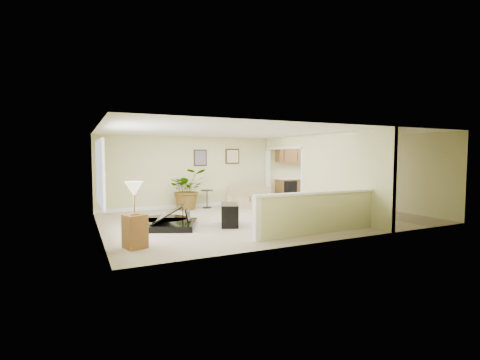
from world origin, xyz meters
name	(u,v)px	position (x,y,z in m)	size (l,w,h in m)	color
floor	(265,218)	(0.00, 0.00, 0.00)	(9.00, 9.00, 0.00)	#B5A98D
back_wall	(225,171)	(0.00, 3.00, 1.25)	(9.00, 0.04, 2.50)	beige
front_wall	(335,183)	(0.00, -3.00, 1.25)	(9.00, 0.04, 2.50)	beige
left_wall	(98,180)	(-4.50, 0.00, 1.25)	(0.04, 6.00, 2.50)	beige
right_wall	(378,172)	(4.50, 0.00, 1.25)	(0.04, 6.00, 2.50)	beige
ceiling	(265,132)	(0.00, 0.00, 2.50)	(9.00, 6.00, 0.04)	white
kitchen_vinyl	(347,211)	(3.15, 0.00, 0.00)	(2.70, 6.00, 0.01)	tan
interior_partition	(310,175)	(1.80, 0.25, 1.22)	(0.18, 5.99, 2.50)	beige
pony_half_wall	(316,212)	(0.08, -2.30, 0.52)	(3.42, 0.22, 1.00)	beige
left_window	(100,173)	(-4.49, -0.50, 1.45)	(0.05, 2.15, 1.45)	white
wall_art_left	(200,158)	(-0.95, 2.97, 1.75)	(0.48, 0.04, 0.58)	#372314
wall_mirror	(232,156)	(0.30, 2.97, 1.80)	(0.55, 0.04, 0.55)	#372314
kitchen_cabinets	(300,180)	(3.19, 2.73, 0.87)	(2.36, 0.65, 2.33)	brown
piano	(163,205)	(-2.97, 0.01, 0.58)	(2.08, 2.03, 1.38)	black
piano_bench	(230,215)	(-1.37, -0.55, 0.28)	(0.43, 0.85, 0.57)	black
loveseat	(249,197)	(0.62, 2.25, 0.35)	(1.95, 1.52, 0.91)	tan
accent_table	(207,196)	(-0.84, 2.61, 0.40)	(0.44, 0.44, 0.63)	black
palm_plant	(188,189)	(-1.54, 2.61, 0.68)	(1.31, 1.15, 1.39)	black
small_plant	(264,199)	(1.42, 2.54, 0.22)	(0.35, 0.35, 0.51)	black
lamp_stand	(135,220)	(-3.95, -1.77, 0.56)	(0.49, 0.49, 1.32)	brown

